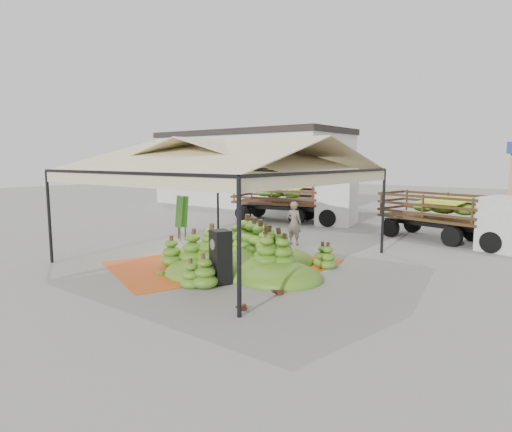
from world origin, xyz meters
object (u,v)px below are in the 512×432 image
Objects in this scene: banana_heap at (241,247)px; speaker_stack at (221,257)px; truck_right at (458,213)px; vendor at (294,223)px; truck_left at (298,196)px.

banana_heap is 1.69m from speaker_stack.
speaker_stack is 10.73m from truck_right.
truck_right is (3.69, 10.07, 0.49)m from speaker_stack.
vendor is 0.28× the size of truck_right.
banana_heap is at bearing 133.56° from speaker_stack.
banana_heap is 9.53m from truck_right.
truck_left is (-4.53, 11.16, 0.65)m from speaker_stack.
speaker_stack is at bearing 100.32° from vendor.
banana_heap is at bearing -80.07° from truck_left.
truck_left is (-3.22, 5.45, 0.52)m from vendor.
truck_right is at bearing 92.49° from speaker_stack.
banana_heap is 10.38m from truck_left.
vendor is (-0.71, 4.13, 0.19)m from banana_heap.
speaker_stack is at bearing -95.99° from truck_right.
vendor is 6.64m from truck_right.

